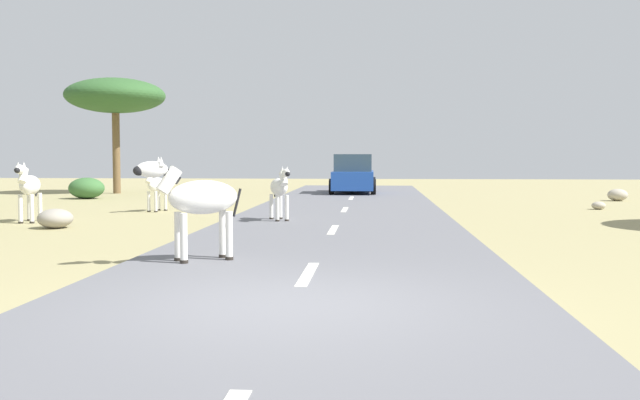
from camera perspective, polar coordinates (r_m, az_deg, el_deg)
ground_plane at (r=8.12m, az=-2.54°, el=-8.64°), size 90.00×90.00×0.00m
road at (r=8.11m, az=-2.34°, el=-8.47°), size 6.00×64.00×0.05m
lane_markings at (r=7.14m, az=-3.31°, el=-9.92°), size 0.16×56.00×0.01m
zebra_0 at (r=18.28m, az=-3.26°, el=0.97°), size 0.79×1.41×1.41m
zebra_1 at (r=19.70m, az=-22.38°, el=1.03°), size 0.61×1.66×1.57m
zebra_2 at (r=11.37m, az=-9.84°, el=0.10°), size 1.57×1.17×1.66m
zebra_3 at (r=22.37m, az=-13.07°, el=1.15°), size 0.55×1.42×1.36m
car_0 at (r=31.89m, az=2.69°, el=2.01°), size 2.05×4.35×1.74m
tree_1 at (r=33.80m, az=-16.14°, el=8.01°), size 4.49×4.49×5.23m
bush_3 at (r=29.84m, az=-18.27°, el=0.91°), size 1.42×1.27×0.85m
rock_0 at (r=26.45m, az=-9.55°, el=0.09°), size 0.37×0.28×0.27m
rock_1 at (r=24.38m, az=21.50°, el=-0.42°), size 0.44×0.41×0.25m
rock_2 at (r=29.26m, az=22.82°, el=0.38°), size 0.75×0.63×0.46m
rock_3 at (r=17.95m, az=-20.52°, el=-1.40°), size 0.82×0.85×0.46m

